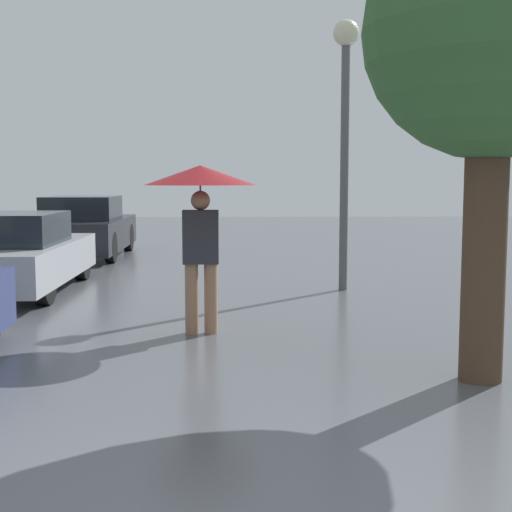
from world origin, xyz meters
name	(u,v)px	position (x,y,z in m)	size (l,w,h in m)	color
pedestrian	(200,194)	(-0.38, 5.14, 1.54)	(1.22, 1.22, 1.84)	#9E7051
parked_car_middle	(10,254)	(-3.38, 8.19, 0.57)	(1.80, 3.97, 1.20)	#9EA3A8
parked_car_farthest	(84,229)	(-3.26, 13.14, 0.62)	(1.73, 4.08, 1.33)	black
tree	(491,37)	(2.04, 3.20, 2.83)	(2.08, 2.08, 3.93)	#473323
street_lamp	(345,101)	(1.67, 8.18, 2.85)	(0.39, 0.39, 4.05)	#515456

